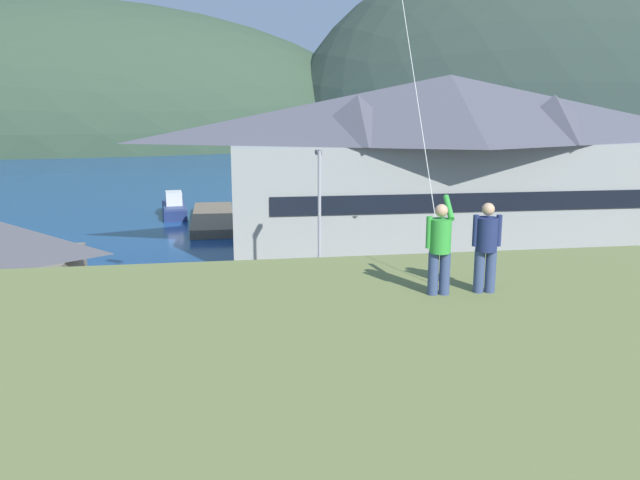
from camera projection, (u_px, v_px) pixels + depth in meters
ground_plane at (348, 400)px, 22.83m from camera, size 600.00×600.00×0.00m
parking_lot_pad at (325, 345)px, 27.64m from camera, size 40.00×20.00×0.10m
bay_water at (254, 178)px, 80.70m from camera, size 360.00×84.00×0.03m
far_hill_west_ridge at (47, 143)px, 134.48m from camera, size 141.25×67.88×56.59m
far_hill_east_peak at (583, 141)px, 139.87m from camera, size 126.07×61.58×84.17m
harbor_lodge at (448, 160)px, 42.88m from camera, size 29.57×10.65×11.37m
storage_shed_waterside at (341, 223)px, 41.09m from camera, size 5.37×4.71×4.63m
wharf_dock at (213, 219)px, 53.23m from camera, size 3.20×12.22×0.70m
moored_boat_wharfside at (174, 208)px, 56.04m from camera, size 2.43×5.96×2.16m
moored_boat_outer_mooring at (257, 220)px, 50.75m from camera, size 2.56×6.37×2.16m
parked_car_back_row_left at (398, 304)px, 29.65m from camera, size 4.32×2.30×1.82m
parked_car_front_row_silver at (171, 390)px, 21.16m from camera, size 4.21×2.08×1.82m
parked_car_mid_row_near at (151, 325)px, 27.00m from camera, size 4.21×2.07×1.82m
parked_car_front_row_end at (541, 307)px, 29.32m from camera, size 4.25×2.14×1.82m
parked_car_mid_row_far at (579, 348)px, 24.66m from camera, size 4.21×2.07×1.82m
parked_car_back_row_right at (288, 303)px, 29.81m from camera, size 4.29×2.23×1.82m
parked_car_lone_by_shed at (344, 379)px, 21.96m from camera, size 4.24×2.12×1.82m
parking_light_pole at (319, 217)px, 32.13m from camera, size 0.24×0.78×7.50m
person_kite_flyer at (440, 246)px, 12.46m from camera, size 0.55×0.64×1.86m
person_companion at (486, 245)px, 12.59m from camera, size 0.55×0.40×1.74m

